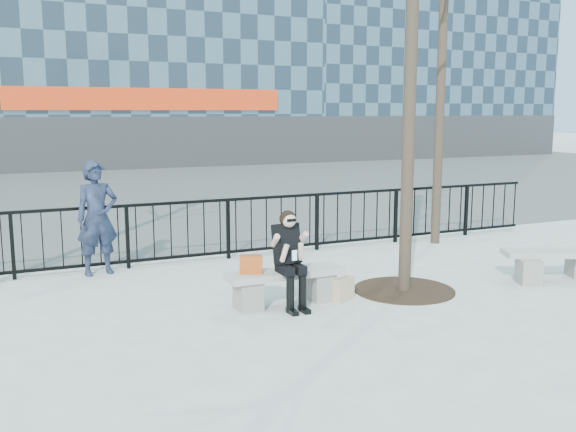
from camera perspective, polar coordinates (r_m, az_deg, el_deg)
name	(u,v)px	position (r m, az deg, el deg)	size (l,w,h in m)	color
ground	(285,304)	(8.99, -0.23, -7.86)	(120.00, 120.00, 0.00)	#A6A5A0
street_surface	(111,188)	(23.27, -15.46, 2.43)	(60.00, 23.00, 0.01)	#474747
railing	(218,229)	(11.59, -6.28, -1.19)	(14.00, 0.06, 1.10)	black
tree_grate	(404,290)	(9.81, 10.27, -6.48)	(1.50, 1.50, 0.02)	black
bench_main	(285,283)	(8.91, -0.23, -6.01)	(1.65, 0.46, 0.49)	slate
bench_second	(555,262)	(11.03, 22.63, -3.78)	(1.62, 0.45, 0.48)	slate
seated_woman	(290,260)	(8.68, 0.19, -3.92)	(0.50, 0.64, 1.34)	black
handbag	(251,265)	(8.67, -3.30, -4.33)	(0.30, 0.14, 0.25)	#B14415
shopping_bag	(344,289)	(9.15, 4.97, -6.52)	(0.35, 0.13, 0.33)	beige
standing_man	(97,218)	(10.88, -16.60, -0.18)	(0.68, 0.45, 1.87)	black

